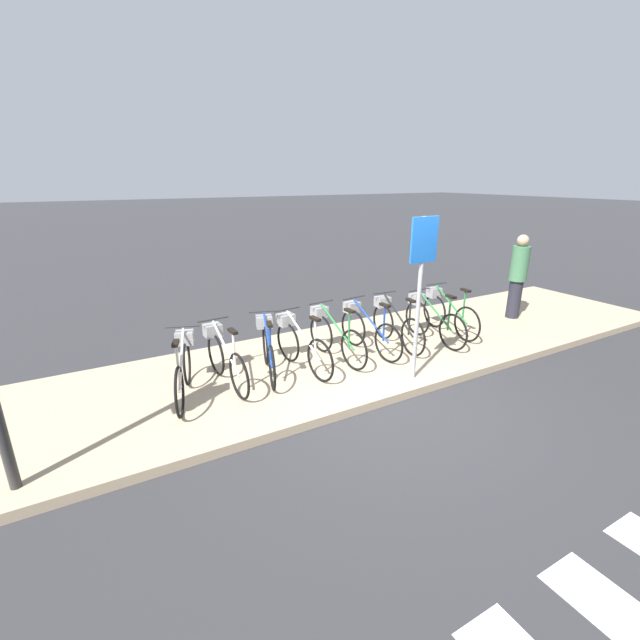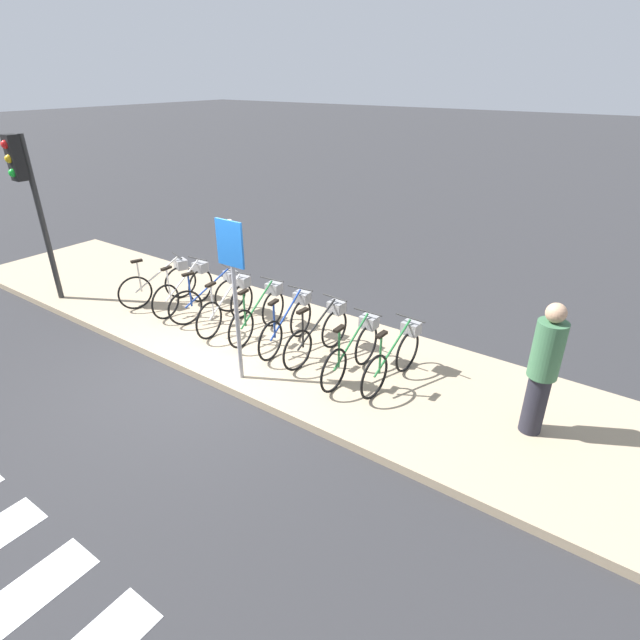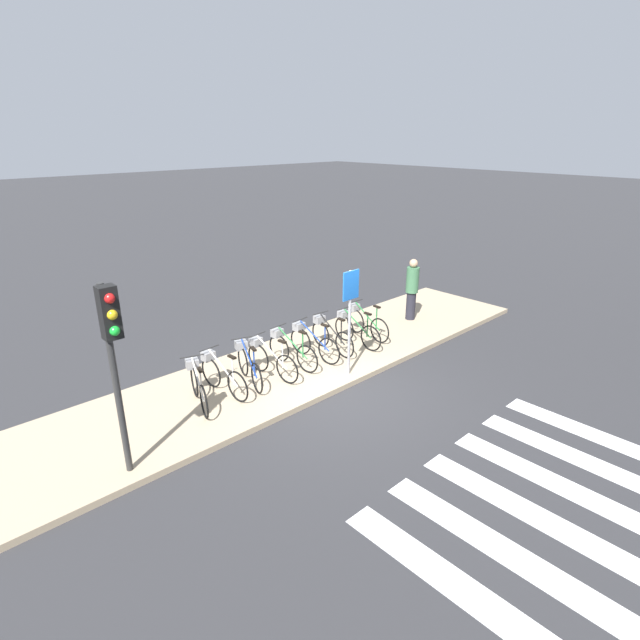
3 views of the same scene
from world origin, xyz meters
TOP-DOWN VIEW (x-y plane):
  - ground_plane at (0.00, 0.00)m, footprint 120.00×120.00m
  - sidewalk at (0.00, 1.47)m, footprint 14.23×2.93m
  - parked_bicycle_0 at (-2.39, 1.39)m, footprint 0.62×1.44m
  - parked_bicycle_1 at (-1.82, 1.48)m, footprint 0.46×1.51m
  - parked_bicycle_2 at (-1.16, 1.49)m, footprint 0.58×1.46m
  - parked_bicycle_3 at (-0.67, 1.40)m, footprint 0.46×1.50m
  - parked_bicycle_4 at (-0.03, 1.49)m, footprint 0.46×1.50m
  - parked_bicycle_5 at (0.59, 1.46)m, footprint 0.46×1.50m
  - parked_bicycle_6 at (1.19, 1.47)m, footprint 0.46×1.51m
  - parked_bicycle_7 at (1.88, 1.32)m, footprint 0.46×1.51m
  - parked_bicycle_8 at (2.45, 1.50)m, footprint 0.46×1.51m
  - pedestrian at (4.33, 1.47)m, footprint 0.34×0.34m
  - traffic_light at (-4.22, 0.23)m, footprint 0.24×0.40m
  - sign_post at (0.62, 0.29)m, footprint 0.44×0.07m

SIDE VIEW (x-z plane):
  - ground_plane at x=0.00m, z-range 0.00..0.00m
  - sidewalk at x=0.00m, z-range 0.00..0.12m
  - parked_bicycle_0 at x=-2.39m, z-range 0.07..1.00m
  - parked_bicycle_1 at x=-1.82m, z-range 0.07..1.00m
  - parked_bicycle_2 at x=-1.16m, z-range 0.07..1.00m
  - parked_bicycle_3 at x=-0.67m, z-range 0.07..1.00m
  - parked_bicycle_4 at x=-0.03m, z-range 0.07..1.00m
  - parked_bicycle_5 at x=0.59m, z-range 0.07..1.00m
  - parked_bicycle_6 at x=1.19m, z-range 0.07..1.00m
  - parked_bicycle_7 at x=1.88m, z-range 0.07..1.00m
  - parked_bicycle_8 at x=2.45m, z-range 0.07..1.00m
  - pedestrian at x=4.33m, z-range 0.17..1.87m
  - sign_post at x=0.62m, z-range 0.54..2.84m
  - traffic_light at x=-4.22m, z-range 0.79..3.81m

